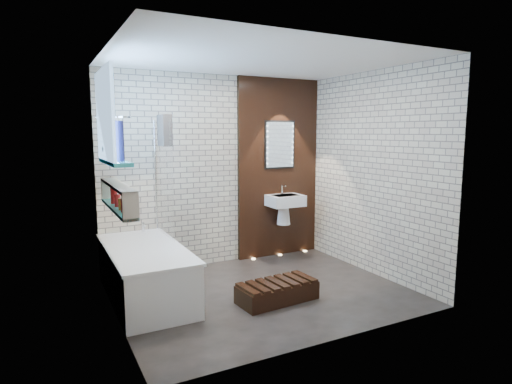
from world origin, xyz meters
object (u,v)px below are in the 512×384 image
bathtub (145,272)px  bath_screen (164,178)px  walnut_step (277,292)px  led_mirror (280,145)px  washbasin (285,205)px

bathtub → bath_screen: 1.14m
bath_screen → walnut_step: 1.90m
walnut_step → bathtub: bearing=149.1°
bathtub → led_mirror: led_mirror is taller
led_mirror → walnut_step: size_ratio=0.80×
bath_screen → walnut_step: (0.90, -1.19, -1.18)m
bathtub → walnut_step: bearing=-30.9°
led_mirror → washbasin: bearing=-90.0°
bath_screen → washbasin: (1.82, 0.18, -0.49)m
bath_screen → washbasin: size_ratio=2.41×
bathtub → bath_screen: size_ratio=1.24×
washbasin → led_mirror: bearing=90.0°
bathtub → washbasin: size_ratio=3.00×
led_mirror → bathtub: bearing=-160.2°
walnut_step → washbasin: bearing=56.1°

